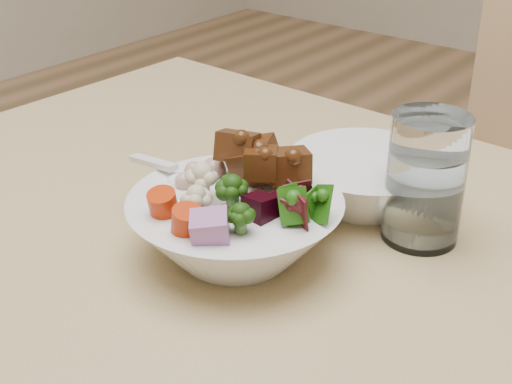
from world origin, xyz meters
TOP-DOWN VIEW (x-y plane):
  - food_bowl at (-0.02, -0.03)m, footprint 0.21×0.21m
  - soup_spoon at (-0.10, -0.04)m, footprint 0.10×0.03m
  - water_glass at (0.10, 0.11)m, footprint 0.08×0.08m
  - side_bowl at (0.02, 0.13)m, footprint 0.17×0.17m

SIDE VIEW (x-z plane):
  - side_bowl at x=0.02m, z-range 0.69..0.74m
  - food_bowl at x=-0.02m, z-range 0.67..0.78m
  - water_glass at x=0.10m, z-range 0.68..0.82m
  - soup_spoon at x=-0.10m, z-range 0.74..0.76m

